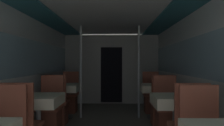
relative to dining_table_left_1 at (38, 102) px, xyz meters
The scene contains 16 objects.
wall_left 0.65m from the dining_table_left_1, 147.97° to the left, with size 0.05×7.82×2.06m.
wall_right 2.50m from the dining_table_left_1, ahead, with size 0.05×7.82×2.06m.
ceiling_panel 1.80m from the dining_table_left_1, 14.02° to the left, with size 2.85×7.82×0.07m.
bulkhead_far 3.51m from the dining_table_left_1, 73.02° to the left, with size 2.80×0.09×2.06m.
dining_table_left_1 is the anchor object (origin of this frame).
chair_left_far_1 0.65m from the dining_table_left_1, 90.00° to the left, with size 0.40×0.40×1.00m.
dining_table_left_2 1.63m from the dining_table_left_1, 90.00° to the left, with size 0.66×0.66×0.75m.
chair_left_near_2 1.12m from the dining_table_left_1, 90.00° to the left, with size 0.40×0.40×1.00m.
chair_left_far_2 2.21m from the dining_table_left_1, 90.00° to the left, with size 0.40×0.40×1.00m.
support_pole_left_2 1.71m from the dining_table_left_1, 77.11° to the left, with size 0.05×0.05×2.06m.
dining_table_right_1 2.04m from the dining_table_left_1, ahead, with size 0.66×0.66×0.75m.
chair_right_far_1 2.14m from the dining_table_left_1, 15.30° to the left, with size 0.40×0.40×1.00m.
dining_table_right_2 2.61m from the dining_table_left_1, 38.60° to the left, with size 0.66×0.66×0.75m.
chair_right_near_2 2.33m from the dining_table_left_1, 27.68° to the left, with size 0.40×0.40×1.00m.
chair_right_far_2 3.01m from the dining_table_left_1, 46.99° to the left, with size 0.40×0.40×1.00m.
support_pole_right_2 2.36m from the dining_table_left_1, 44.32° to the left, with size 0.05×0.05×2.06m.
Camera 1 is at (0.15, -0.97, 1.24)m, focal length 35.00 mm.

